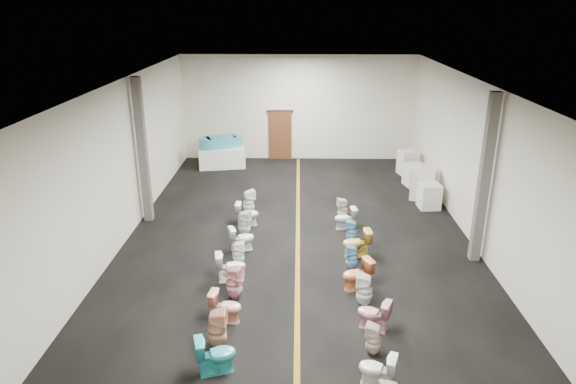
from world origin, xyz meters
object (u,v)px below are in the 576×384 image
toilet_right_3 (374,314)px  toilet_right_7 (357,243)px  appliance_crate_c (415,175)px  toilet_left_0 (216,355)px  appliance_crate_b (424,184)px  appliance_crate_d (408,162)px  toilet_right_9 (345,218)px  toilet_left_9 (249,202)px  toilet_left_3 (234,282)px  toilet_right_2 (374,339)px  toilet_left_6 (242,238)px  toilet_right_8 (352,231)px  appliance_crate_a (429,196)px  toilet_left_5 (238,253)px  toilet_right_6 (352,257)px  toilet_right_10 (343,209)px  toilet_left_4 (231,267)px  display_table (222,157)px  toilet_right_1 (377,370)px  bathtub (221,142)px  toilet_left_1 (217,329)px  toilet_right_4 (364,290)px  toilet_left_2 (226,307)px  toilet_left_8 (247,214)px  toilet_right_5 (357,274)px  toilet_left_7 (244,223)px

toilet_right_3 → toilet_right_7: (-0.01, 3.32, 0.03)m
appliance_crate_c → toilet_right_7: 6.50m
toilet_left_0 → appliance_crate_b: bearing=-49.2°
appliance_crate_d → toilet_right_7: size_ratio=1.25×
toilet_right_9 → toilet_left_9: bearing=-119.6°
toilet_left_3 → toilet_right_2: (2.96, -1.98, -0.08)m
toilet_left_6 → toilet_right_8: bearing=-99.9°
appliance_crate_a → toilet_left_5: 7.27m
toilet_right_6 → toilet_right_10: 3.30m
toilet_left_4 → appliance_crate_b: bearing=-55.3°
display_table → toilet_right_10: (4.64, -5.51, -0.06)m
appliance_crate_c → appliance_crate_a: bearing=-90.0°
appliance_crate_a → toilet_left_5: bearing=-145.0°
toilet_right_1 → toilet_right_10: bearing=-160.4°
appliance_crate_c → bathtub: bearing=163.9°
appliance_crate_b → toilet_right_2: size_ratio=1.61×
bathtub → toilet_right_3: bearing=-90.4°
toilet_left_1 → toilet_right_10: size_ratio=1.20×
toilet_right_4 → toilet_left_2: bearing=-66.3°
appliance_crate_b → toilet_left_9: appliance_crate_b is taller
toilet_left_3 → toilet_right_10: (2.89, 4.75, -0.06)m
toilet_right_8 → toilet_left_2: bearing=-24.0°
bathtub → toilet_left_8: size_ratio=2.44×
toilet_right_1 → toilet_right_9: (0.01, 6.89, -0.00)m
appliance_crate_b → bathtub: bearing=154.8°
toilet_left_6 → toilet_right_6: bearing=-130.0°
toilet_left_2 → toilet_right_8: bearing=-28.9°
toilet_right_7 → toilet_left_4: bearing=-74.4°
toilet_right_6 → toilet_right_8: 1.64m
toilet_left_5 → toilet_right_4: 3.59m
appliance_crate_a → toilet_right_3: appliance_crate_a is taller
appliance_crate_a → appliance_crate_b: 0.89m
appliance_crate_d → toilet_right_5: (-2.97, -8.96, -0.11)m
appliance_crate_b → toilet_left_6: appliance_crate_b is taller
appliance_crate_c → toilet_right_6: (-3.01, -6.61, -0.06)m
display_table → toilet_right_6: bearing=-62.4°
toilet_right_3 → display_table: bearing=-132.3°
toilet_left_4 → toilet_right_5: (3.09, -0.33, 0.00)m
toilet_left_1 → toilet_left_0: bearing=-173.5°
appliance_crate_a → toilet_right_1: size_ratio=1.24×
toilet_left_1 → toilet_left_3: toilet_left_1 is taller
appliance_crate_d → toilet_left_3: (-5.86, -9.47, -0.07)m
appliance_crate_b → toilet_left_8: bearing=-158.1°
toilet_left_1 → toilet_right_1: size_ratio=1.26×
toilet_right_1 → display_table: bearing=-141.0°
toilet_left_7 → toilet_right_6: toilet_left_7 is taller
toilet_right_4 → toilet_right_6: (-0.12, 1.70, -0.06)m
toilet_right_3 → toilet_right_2: bearing=17.2°
toilet_left_0 → toilet_right_1: (2.94, -0.30, -0.04)m
toilet_right_2 → toilet_left_2: bearing=-90.3°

